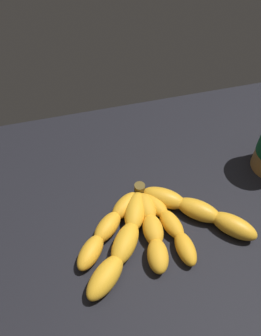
{
  "coord_description": "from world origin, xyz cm",
  "views": [
    {
      "loc": [
        10.01,
        32.01,
        47.98
      ],
      "look_at": [
        0.18,
        -4.01,
        5.6
      ],
      "focal_mm": 33.17,
      "sensor_mm": 36.0,
      "label": 1
    }
  ],
  "objects": [
    {
      "name": "banana_bunch",
      "position": [
        -0.68,
        6.49,
        1.71
      ],
      "size": [
        31.83,
        19.55,
        3.69
      ],
      "color": "gold",
      "rests_on": "ground_plane"
    },
    {
      "name": "ground_plane",
      "position": [
        0.0,
        0.0,
        -2.31
      ],
      "size": [
        87.09,
        58.81,
        4.61
      ],
      "primitive_type": "cube",
      "color": "black"
    }
  ]
}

